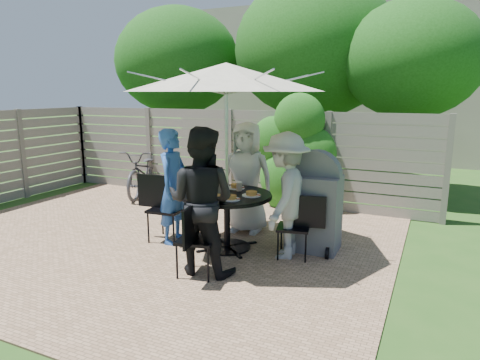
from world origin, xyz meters
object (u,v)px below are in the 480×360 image
at_px(coffee_cup, 239,187).
at_px(bbq_grill, 314,206).
at_px(bicycle, 145,172).
at_px(umbrella, 226,77).
at_px(person_left, 174,187).
at_px(patio_table, 227,211).
at_px(plate_front, 217,198).
at_px(person_right, 285,196).
at_px(glass_left, 207,189).
at_px(glass_front, 227,193).
at_px(chair_front, 197,254).
at_px(plate_extra, 231,198).
at_px(person_front, 201,201).
at_px(plate_right, 252,194).
at_px(plate_left, 203,190).
at_px(person_back, 247,178).
at_px(syrup_jug, 224,187).
at_px(chair_back, 249,214).
at_px(plate_back, 236,187).
at_px(glass_back, 227,184).
at_px(chair_right, 294,239).
at_px(chair_left, 167,222).

relative_size(coffee_cup, bbq_grill, 0.08).
bearing_deg(bicycle, umbrella, -53.25).
bearing_deg(person_left, patio_table, -90.00).
relative_size(person_left, plate_front, 6.48).
distance_m(umbrella, bbq_grill, 2.11).
relative_size(person_right, glass_left, 12.08).
height_order(person_left, glass_front, person_left).
distance_m(chair_front, plate_extra, 0.88).
xyz_separation_m(person_front, plate_right, (0.29, 0.86, -0.07)).
bearing_deg(bbq_grill, plate_left, -162.07).
distance_m(patio_table, bicycle, 3.78).
distance_m(person_back, glass_front, 1.09).
xyz_separation_m(chair_front, glass_left, (-0.33, 0.84, 0.60)).
xyz_separation_m(glass_left, syrup_jug, (0.19, 0.17, 0.01)).
xyz_separation_m(umbrella, person_back, (-0.07, 0.83, -1.50)).
bearing_deg(person_left, chair_back, -40.67).
height_order(patio_table, syrup_jug, syrup_jug).
height_order(plate_back, glass_back, glass_back).
relative_size(glass_left, coffee_cup, 1.17).
relative_size(chair_right, glass_front, 6.19).
bearing_deg(person_front, plate_front, -90.00).
relative_size(person_right, coffee_cup, 14.10).
bearing_deg(plate_front, plate_left, 139.87).
distance_m(chair_front, syrup_jug, 1.19).
relative_size(patio_table, glass_left, 9.52).
bearing_deg(plate_extra, plate_front, -156.70).
xyz_separation_m(umbrella, chair_front, (0.08, -0.96, -2.10)).
bearing_deg(person_back, bicycle, 150.78).
relative_size(plate_extra, glass_back, 1.71).
distance_m(chair_right, person_right, 0.60).
relative_size(person_front, plate_front, 6.93).
height_order(plate_right, glass_back, glass_back).
xyz_separation_m(patio_table, bbq_grill, (1.11, 0.48, 0.08)).
bearing_deg(plate_back, bbq_grill, 6.01).
bearing_deg(plate_front, glass_left, 140.37).
relative_size(person_back, glass_back, 12.51).
bearing_deg(person_right, person_left, -90.00).
bearing_deg(person_left, chair_front, -139.26).
bearing_deg(plate_extra, syrup_jug, 129.31).
bearing_deg(plate_back, coffee_cup, -49.59).
bearing_deg(plate_left, person_back, 71.42).
height_order(chair_left, syrup_jug, chair_left).
relative_size(chair_back, chair_front, 0.93).
distance_m(patio_table, coffee_cup, 0.39).
bearing_deg(coffee_cup, glass_back, 173.93).
height_order(plate_extra, bbq_grill, bbq_grill).
height_order(person_front, glass_left, person_front).
bearing_deg(chair_right, chair_front, 37.62).
relative_size(plate_back, plate_front, 1.00).
distance_m(person_left, bbq_grill, 2.03).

